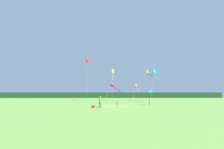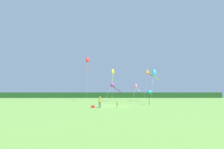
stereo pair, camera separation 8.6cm
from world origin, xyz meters
The scene contains 12 objects.
ground_plane centered at (0.00, 0.00, 0.00)m, with size 120.00×120.00×0.00m, color #6B9E42.
distant_treeline centered at (0.00, 45.00, 1.33)m, with size 108.00×3.80×2.65m, color #193D19.
person_adult centered at (-1.96, -3.08, 0.95)m, with size 0.37×0.37×1.70m.
person_child centered at (0.72, -2.89, 0.61)m, with size 0.24×0.24×1.08m.
cooler_box centered at (-3.02, -3.07, 0.17)m, with size 0.50×0.43×0.34m, color red.
banner_flag_pole centered at (7.13, 1.01, 2.48)m, with size 0.90×0.70×3.05m.
kite_cyan centered at (10.58, 9.21, 7.15)m, with size 4.86×7.60×8.21m.
kite_magenta centered at (0.53, 14.00, 4.50)m, with size 5.39×11.03×5.57m.
kite_orange centered at (10.27, 14.29, 8.41)m, with size 3.97×3.75×9.26m.
kite_yellow centered at (0.29, 13.59, 7.64)m, with size 0.76×9.84×8.86m.
kite_rainbow centered at (7.25, 16.28, 4.19)m, with size 3.79×8.41×5.19m.
kite_red centered at (-6.88, 13.70, 11.04)m, with size 2.42×10.77×12.32m.
Camera 2 is at (-0.32, -25.04, 2.19)m, focal length 22.48 mm.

